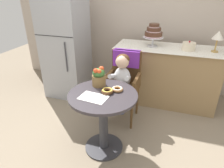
{
  "coord_description": "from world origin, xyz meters",
  "views": [
    {
      "loc": [
        0.64,
        -1.66,
        1.71
      ],
      "look_at": [
        0.05,
        0.15,
        0.77
      ],
      "focal_mm": 31.86,
      "sensor_mm": 36.0,
      "label": 1
    }
  ],
  "objects_px": {
    "wicker_chair": "(124,75)",
    "refrigerator": "(66,45)",
    "donut_mid": "(107,91)",
    "tiered_cake_stand": "(154,33)",
    "cafe_table": "(103,111)",
    "round_layer_cake": "(189,46)",
    "flower_vase": "(99,76)",
    "seated_child": "(121,77)",
    "donut_front": "(117,89)",
    "table_lamp": "(218,36)"
  },
  "relations": [
    {
      "from": "refrigerator",
      "to": "wicker_chair",
      "type": "bearing_deg",
      "value": -19.31
    },
    {
      "from": "round_layer_cake",
      "to": "table_lamp",
      "type": "height_order",
      "value": "table_lamp"
    },
    {
      "from": "donut_mid",
      "to": "tiered_cake_stand",
      "type": "relative_size",
      "value": 0.39
    },
    {
      "from": "cafe_table",
      "to": "wicker_chair",
      "type": "distance_m",
      "value": 0.73
    },
    {
      "from": "tiered_cake_stand",
      "to": "donut_front",
      "type": "bearing_deg",
      "value": -99.01
    },
    {
      "from": "cafe_table",
      "to": "seated_child",
      "type": "distance_m",
      "value": 0.59
    },
    {
      "from": "wicker_chair",
      "to": "refrigerator",
      "type": "xyz_separation_m",
      "value": [
        -1.09,
        0.38,
        0.21
      ]
    },
    {
      "from": "round_layer_cake",
      "to": "refrigerator",
      "type": "height_order",
      "value": "refrigerator"
    },
    {
      "from": "seated_child",
      "to": "tiered_cake_stand",
      "type": "distance_m",
      "value": 0.89
    },
    {
      "from": "tiered_cake_stand",
      "to": "wicker_chair",
      "type": "bearing_deg",
      "value": -114.73
    },
    {
      "from": "cafe_table",
      "to": "round_layer_cake",
      "type": "bearing_deg",
      "value": 56.91
    },
    {
      "from": "wicker_chair",
      "to": "donut_front",
      "type": "distance_m",
      "value": 0.62
    },
    {
      "from": "flower_vase",
      "to": "tiered_cake_stand",
      "type": "xyz_separation_m",
      "value": [
        0.42,
        1.13,
        0.27
      ]
    },
    {
      "from": "donut_front",
      "to": "donut_mid",
      "type": "xyz_separation_m",
      "value": [
        -0.08,
        -0.08,
        0.0
      ]
    },
    {
      "from": "donut_mid",
      "to": "donut_front",
      "type": "bearing_deg",
      "value": 43.32
    },
    {
      "from": "donut_mid",
      "to": "flower_vase",
      "type": "height_order",
      "value": "flower_vase"
    },
    {
      "from": "table_lamp",
      "to": "round_layer_cake",
      "type": "bearing_deg",
      "value": -176.02
    },
    {
      "from": "cafe_table",
      "to": "round_layer_cake",
      "type": "height_order",
      "value": "round_layer_cake"
    },
    {
      "from": "seated_child",
      "to": "donut_mid",
      "type": "height_order",
      "value": "seated_child"
    },
    {
      "from": "table_lamp",
      "to": "refrigerator",
      "type": "relative_size",
      "value": 0.17
    },
    {
      "from": "donut_mid",
      "to": "table_lamp",
      "type": "height_order",
      "value": "table_lamp"
    },
    {
      "from": "refrigerator",
      "to": "cafe_table",
      "type": "bearing_deg",
      "value": -46.33
    },
    {
      "from": "cafe_table",
      "to": "tiered_cake_stand",
      "type": "height_order",
      "value": "tiered_cake_stand"
    },
    {
      "from": "wicker_chair",
      "to": "donut_front",
      "type": "relative_size",
      "value": 7.97
    },
    {
      "from": "seated_child",
      "to": "donut_front",
      "type": "xyz_separation_m",
      "value": [
        0.08,
        -0.45,
        0.06
      ]
    },
    {
      "from": "seated_child",
      "to": "flower_vase",
      "type": "height_order",
      "value": "seated_child"
    },
    {
      "from": "wicker_chair",
      "to": "table_lamp",
      "type": "relative_size",
      "value": 3.35
    },
    {
      "from": "wicker_chair",
      "to": "refrigerator",
      "type": "height_order",
      "value": "refrigerator"
    },
    {
      "from": "refrigerator",
      "to": "table_lamp",
      "type": "bearing_deg",
      "value": 4.54
    },
    {
      "from": "donut_front",
      "to": "table_lamp",
      "type": "relative_size",
      "value": 0.42
    },
    {
      "from": "cafe_table",
      "to": "donut_front",
      "type": "height_order",
      "value": "donut_front"
    },
    {
      "from": "cafe_table",
      "to": "wicker_chair",
      "type": "xyz_separation_m",
      "value": [
        0.04,
        0.72,
        0.13
      ]
    },
    {
      "from": "donut_mid",
      "to": "tiered_cake_stand",
      "type": "distance_m",
      "value": 1.34
    },
    {
      "from": "cafe_table",
      "to": "donut_front",
      "type": "xyz_separation_m",
      "value": [
        0.12,
        0.12,
        0.23
      ]
    },
    {
      "from": "donut_front",
      "to": "tiered_cake_stand",
      "type": "xyz_separation_m",
      "value": [
        0.19,
        1.18,
        0.36
      ]
    },
    {
      "from": "donut_mid",
      "to": "round_layer_cake",
      "type": "distance_m",
      "value": 1.46
    },
    {
      "from": "flower_vase",
      "to": "wicker_chair",
      "type": "bearing_deg",
      "value": 74.87
    },
    {
      "from": "wicker_chair",
      "to": "table_lamp",
      "type": "xyz_separation_m",
      "value": [
        1.11,
        0.56,
        0.48
      ]
    },
    {
      "from": "donut_front",
      "to": "tiered_cake_stand",
      "type": "relative_size",
      "value": 0.36
    },
    {
      "from": "table_lamp",
      "to": "donut_front",
      "type": "bearing_deg",
      "value": -131.75
    },
    {
      "from": "tiered_cake_stand",
      "to": "round_layer_cake",
      "type": "height_order",
      "value": "tiered_cake_stand"
    },
    {
      "from": "donut_mid",
      "to": "round_layer_cake",
      "type": "relative_size",
      "value": 0.73
    },
    {
      "from": "seated_child",
      "to": "round_layer_cake",
      "type": "relative_size",
      "value": 4.12
    },
    {
      "from": "table_lamp",
      "to": "donut_mid",
      "type": "bearing_deg",
      "value": -132.09
    },
    {
      "from": "table_lamp",
      "to": "refrigerator",
      "type": "height_order",
      "value": "refrigerator"
    },
    {
      "from": "flower_vase",
      "to": "table_lamp",
      "type": "height_order",
      "value": "table_lamp"
    },
    {
      "from": "donut_front",
      "to": "flower_vase",
      "type": "distance_m",
      "value": 0.25
    },
    {
      "from": "tiered_cake_stand",
      "to": "donut_mid",
      "type": "bearing_deg",
      "value": -102.15
    },
    {
      "from": "wicker_chair",
      "to": "donut_mid",
      "type": "bearing_deg",
      "value": -89.5
    },
    {
      "from": "cafe_table",
      "to": "wicker_chair",
      "type": "height_order",
      "value": "wicker_chair"
    }
  ]
}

